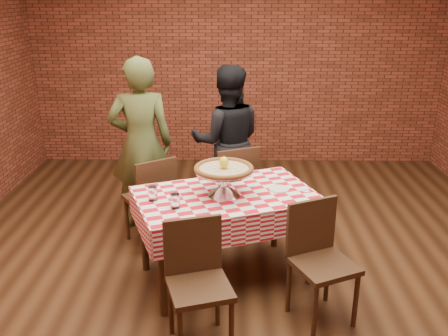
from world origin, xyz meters
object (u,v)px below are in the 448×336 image
Objects in this scene: pizza at (224,169)px; diner_olive at (141,144)px; chair_far_left at (149,200)px; chair_near_left at (200,290)px; water_glass_right at (153,193)px; pizza_stand at (224,182)px; diner_black at (227,141)px; chair_near_right at (324,266)px; water_glass_left at (175,201)px; condiment_caddy at (221,173)px; table at (226,237)px; chair_far_right at (231,187)px.

pizza is 1.31m from diner_olive.
pizza reaches higher than chair_far_left.
chair_far_left is at bearing 94.01° from chair_near_left.
pizza is at bearing 11.68° from water_glass_right.
chair_far_left is at bearing 102.29° from water_glass_right.
pizza_stand is 0.30× the size of diner_black.
water_glass_left is at bearing 140.35° from chair_near_right.
water_glass_right is (-0.19, 0.14, 0.00)m from water_glass_left.
pizza_stand is 0.31m from condiment_caddy.
chair_near_right is at bearing -37.27° from pizza.
condiment_caddy is at bearing 94.96° from pizza_stand.
chair_near_left is at bearing -70.09° from water_glass_left.
table is at bearing 13.11° from water_glass_right.
table is 2.94× the size of pizza_stand.
diner_olive reaches higher than diner_black.
pizza is 0.29× the size of diner_black.
chair_far_left is at bearing 144.90° from condiment_caddy.
water_glass_left is at bearing 47.20° from chair_far_right.
diner_olive is (-0.68, 1.85, 0.42)m from chair_near_left.
pizza_stand is 0.95m from chair_near_left.
pizza_stand reaches higher than chair_far_left.
water_glass_left is 1.00× the size of water_glass_right.
water_glass_left is at bearing -144.44° from pizza.
condiment_caddy is 0.08× the size of diner_olive.
water_glass_right is at bearing 101.88° from chair_near_left.
chair_far_right is at bearing 70.19° from water_glass_left.
pizza reaches higher than table.
pizza_stand reaches higher than water_glass_right.
chair_far_left is (-0.56, 1.46, 0.00)m from chair_near_left.
pizza_stand is (-0.01, -0.02, 0.49)m from table.
chair_near_left is at bearing -106.21° from condiment_caddy.
pizza is (-0.01, -0.02, 0.60)m from table.
water_glass_right is at bearing -166.89° from table.
diner_olive is at bearing 17.82° from diner_black.
diner_black is (0.02, 1.35, -0.18)m from pizza.
chair_near_right is at bearing -37.27° from pizza_stand.
diner_olive is (-0.84, 1.00, 0.49)m from table.
chair_near_left is 1.75m from chair_far_right.
diner_black is at bearing 85.67° from chair_near_right.
diner_olive reaches higher than table.
water_glass_left is at bearing 100.70° from diner_olive.
water_glass_left is at bearing 92.96° from chair_near_left.
chair_near_left is at bearing 174.13° from chair_near_right.
pizza_stand is 0.53× the size of chair_near_right.
diner_black is (0.00, 1.33, 0.42)m from table.
table is at bearing 116.63° from chair_near_right.
water_glass_right is 0.81× the size of condiment_caddy.
chair_near_left is (0.40, -0.73, -0.38)m from water_glass_right.
pizza_stand reaches higher than water_glass_left.
chair_far_left reaches higher than table.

